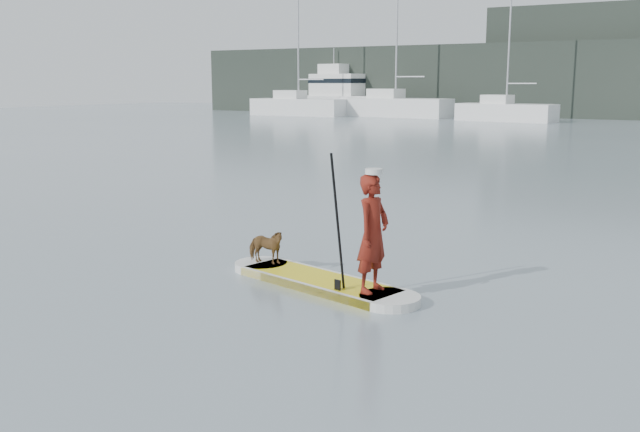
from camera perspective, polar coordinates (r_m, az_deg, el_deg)
The scene contains 11 objects.
ground at distance 9.33m, azimuth 15.97°, elevation -7.35°, with size 140.00×140.00×0.00m, color slate.
paddleboard at distance 10.05m, azimuth -0.00°, elevation -5.27°, with size 3.23×1.39×0.12m.
paddler at distance 9.23m, azimuth 4.26°, elevation -1.41°, with size 0.56×0.37×1.55m, color maroon.
white_cap at distance 9.10m, azimuth 4.33°, elevation 3.58°, with size 0.22×0.22×0.07m, color silver.
dog at distance 10.77m, azimuth -4.38°, elevation -2.44°, with size 0.28×0.63×0.53m, color brown.
paddle at distance 9.28m, azimuth 1.43°, elevation -1.93°, with size 0.10×0.30×2.00m.
sailboat_a at distance 62.19m, azimuth -1.78°, elevation 8.82°, with size 8.42×2.78×12.16m.
sailboat_b at distance 60.09m, azimuth 5.99°, elevation 8.82°, with size 9.62×3.75×13.95m.
sailboat_c at distance 54.51m, azimuth 14.60°, elevation 8.14°, with size 7.38×3.28×10.24m.
motor_yacht_b at distance 66.07m, azimuth 1.75°, elevation 9.63°, with size 9.33×4.50×5.91m.
shore_building_west at distance 63.83m, azimuth 19.73°, elevation 11.54°, with size 14.00×4.00×9.00m, color black.
Camera 1 is at (2.09, -8.65, 2.82)m, focal length 40.00 mm.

